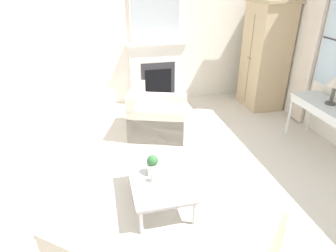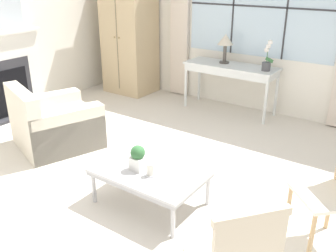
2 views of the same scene
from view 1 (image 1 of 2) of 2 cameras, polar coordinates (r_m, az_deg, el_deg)
ground_plane at (r=4.05m, az=-1.49°, el=-11.21°), size 14.00×14.00×0.00m
wall_left at (r=6.37m, az=-2.05°, el=16.96°), size 0.06×7.20×2.80m
fireplace at (r=6.39m, az=-2.08°, el=11.15°), size 0.34×1.24×2.32m
armoire at (r=6.42m, az=18.01°, el=12.68°), size 0.91×0.71×2.11m
console_table at (r=5.08m, az=28.91°, el=2.19°), size 1.44×0.51×0.75m
table_lamp at (r=5.06m, az=29.32°, el=7.17°), size 0.24×0.24×0.45m
armchair_upholstered at (r=5.20m, az=-2.13°, el=1.55°), size 1.17×1.17×0.80m
coffee_table at (r=3.61m, az=-1.69°, el=-10.11°), size 1.02×0.69×0.37m
potted_plant_small at (r=3.58m, az=-2.95°, el=-7.26°), size 0.14×0.14×0.24m
pillar_candle at (r=3.48m, az=-2.82°, el=-9.72°), size 0.10×0.10×0.13m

